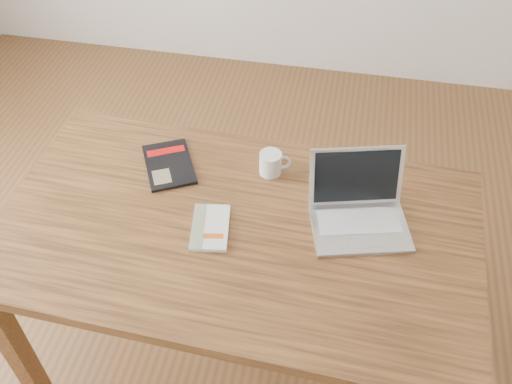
% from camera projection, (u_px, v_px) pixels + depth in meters
% --- Properties ---
extents(room, '(4.04, 4.04, 2.70)m').
position_uv_depth(room, '(139.00, 30.00, 1.42)').
color(room, brown).
rests_on(room, ground).
extents(desk, '(1.53, 0.91, 0.75)m').
position_uv_depth(desk, '(237.00, 244.00, 1.83)').
color(desk, brown).
rests_on(desk, ground).
extents(white_guidebook, '(0.14, 0.20, 0.02)m').
position_uv_depth(white_guidebook, '(210.00, 228.00, 1.75)').
color(white_guidebook, silver).
rests_on(white_guidebook, desk).
extents(black_guidebook, '(0.24, 0.28, 0.01)m').
position_uv_depth(black_guidebook, '(169.00, 164.00, 1.95)').
color(black_guidebook, black).
rests_on(black_guidebook, desk).
extents(laptop, '(0.35, 0.33, 0.20)m').
position_uv_depth(laptop, '(359.00, 209.00, 1.76)').
color(laptop, silver).
rests_on(laptop, desk).
extents(coffee_mug, '(0.11, 0.08, 0.08)m').
position_uv_depth(coffee_mug, '(271.00, 163.00, 1.91)').
color(coffee_mug, white).
rests_on(coffee_mug, desk).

